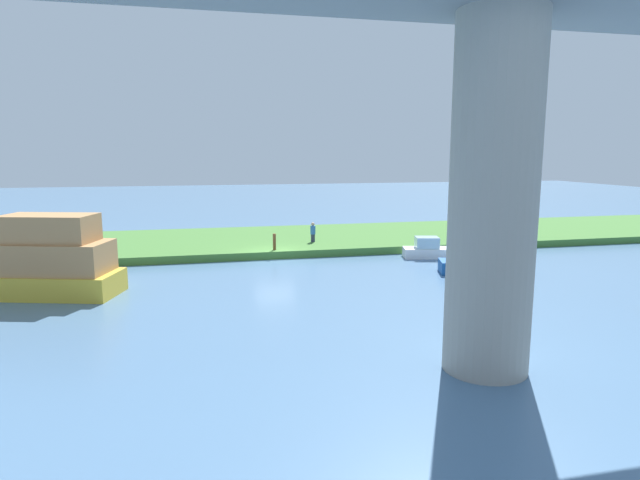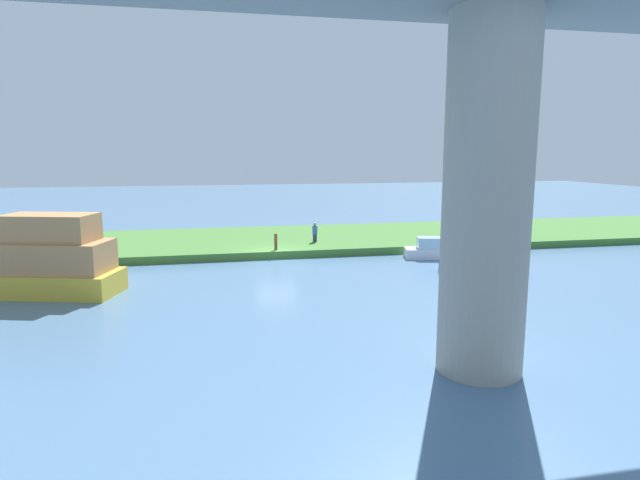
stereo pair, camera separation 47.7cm
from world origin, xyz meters
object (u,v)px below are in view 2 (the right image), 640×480
(bridge_pylon, at_px, (487,199))
(skiff_small, at_px, (54,265))
(pontoon_yellow, at_px, (36,262))
(riverboat_paddlewheel, at_px, (479,264))
(person_on_bank, at_px, (315,232))
(mooring_post, at_px, (276,242))
(houseboat_blue, at_px, (435,250))

(bridge_pylon, height_order, skiff_small, bridge_pylon)
(bridge_pylon, xyz_separation_m, pontoon_yellow, (16.31, -12.87, -3.82))
(riverboat_paddlewheel, bearing_deg, bridge_pylon, 61.58)
(person_on_bank, relative_size, pontoon_yellow, 0.16)
(mooring_post, bearing_deg, houseboat_blue, 167.14)
(bridge_pylon, relative_size, person_on_bank, 7.76)
(pontoon_yellow, xyz_separation_m, skiff_small, (0.31, -4.01, -1.01))
(houseboat_blue, bearing_deg, skiff_small, 0.76)
(bridge_pylon, distance_m, skiff_small, 24.17)
(mooring_post, bearing_deg, skiff_small, 11.53)
(pontoon_yellow, height_order, riverboat_paddlewheel, pontoon_yellow)
(mooring_post, height_order, pontoon_yellow, pontoon_yellow)
(riverboat_paddlewheel, bearing_deg, mooring_post, -34.01)
(houseboat_blue, xyz_separation_m, riverboat_paddlewheel, (-0.53, 4.84, 0.06))
(pontoon_yellow, bearing_deg, skiff_small, -85.65)
(person_on_bank, height_order, pontoon_yellow, pontoon_yellow)
(person_on_bank, xyz_separation_m, pontoon_yellow, (15.52, 9.14, 0.37))
(mooring_post, distance_m, pontoon_yellow, 14.08)
(mooring_post, xyz_separation_m, riverboat_paddlewheel, (-10.57, 7.13, -0.49))
(bridge_pylon, xyz_separation_m, houseboat_blue, (-6.16, -17.18, -4.91))
(mooring_post, distance_m, houseboat_blue, 10.32)
(houseboat_blue, relative_size, riverboat_paddlewheel, 0.88)
(person_on_bank, xyz_separation_m, mooring_post, (3.10, 2.53, -0.17))
(person_on_bank, xyz_separation_m, riverboat_paddlewheel, (-7.47, 9.67, -0.66))
(person_on_bank, bearing_deg, riverboat_paddlewheel, 127.69)
(pontoon_yellow, bearing_deg, person_on_bank, -149.51)
(person_on_bank, height_order, skiff_small, person_on_bank)
(pontoon_yellow, distance_m, riverboat_paddlewheel, 23.02)
(riverboat_paddlewheel, bearing_deg, houseboat_blue, -83.81)
(person_on_bank, xyz_separation_m, skiff_small, (15.83, 5.13, -0.63))
(bridge_pylon, height_order, riverboat_paddlewheel, bridge_pylon)
(bridge_pylon, xyz_separation_m, person_on_bank, (0.79, -22.01, -4.19))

